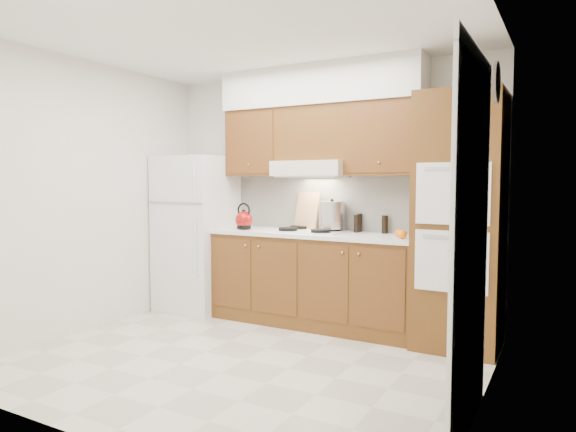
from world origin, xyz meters
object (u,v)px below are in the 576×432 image
(fridge, at_px, (197,233))
(kettle, at_px, (244,220))
(oven_cabinet, at_px, (460,222))
(stock_pot, at_px, (332,215))

(fridge, bearing_deg, kettle, -6.11)
(fridge, xyz_separation_m, oven_cabinet, (2.85, 0.03, 0.24))
(fridge, distance_m, stock_pot, 1.60)
(kettle, bearing_deg, oven_cabinet, -12.68)
(fridge, height_order, kettle, fridge)
(oven_cabinet, relative_size, stock_pot, 8.28)
(fridge, distance_m, kettle, 0.71)
(kettle, distance_m, stock_pot, 0.93)
(fridge, xyz_separation_m, kettle, (0.68, -0.07, 0.18))
(oven_cabinet, height_order, kettle, oven_cabinet)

